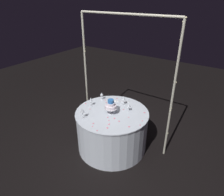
{
  "coord_description": "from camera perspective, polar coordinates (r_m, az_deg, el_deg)",
  "views": [
    {
      "loc": [
        1.66,
        -2.41,
        2.53
      ],
      "look_at": [
        0.0,
        0.0,
        1.02
      ],
      "focal_mm": 32.04,
      "sensor_mm": 36.0,
      "label": 1
    }
  ],
  "objects": [
    {
      "name": "wine_glass_1",
      "position": [
        3.24,
        -8.48,
        -3.6
      ],
      "size": [
        0.06,
        0.06,
        0.18
      ],
      "color": "silver",
      "rests_on": "main_table"
    },
    {
      "name": "cake_knife",
      "position": [
        3.77,
        2.46,
        -0.94
      ],
      "size": [
        0.27,
        0.15,
        0.01
      ],
      "color": "silver",
      "rests_on": "main_table"
    },
    {
      "name": "rose_petal_20",
      "position": [
        3.72,
        -7.54,
        -1.6
      ],
      "size": [
        0.04,
        0.04,
        0.0
      ],
      "primitive_type": "ellipsoid",
      "rotation": [
        0.0,
        0.0,
        1.98
      ],
      "color": "#EA6B84",
      "rests_on": "main_table"
    },
    {
      "name": "rose_petal_19",
      "position": [
        3.46,
        9.26,
        -4.15
      ],
      "size": [
        0.05,
        0.04,
        0.0
      ],
      "primitive_type": "ellipsoid",
      "rotation": [
        0.0,
        0.0,
        0.49
      ],
      "color": "#EA6B84",
      "rests_on": "main_table"
    },
    {
      "name": "wine_glass_0",
      "position": [
        3.42,
        4.8,
        -2.22
      ],
      "size": [
        0.06,
        0.06,
        0.14
      ],
      "color": "silver",
      "rests_on": "main_table"
    },
    {
      "name": "rose_petal_14",
      "position": [
        3.2,
        2.04,
        -6.62
      ],
      "size": [
        0.04,
        0.03,
        0.0
      ],
      "primitive_type": "ellipsoid",
      "rotation": [
        0.0,
        0.0,
        6.08
      ],
      "color": "#EA6B84",
      "rests_on": "main_table"
    },
    {
      "name": "rose_petal_15",
      "position": [
        3.13,
        -0.94,
        -7.55
      ],
      "size": [
        0.03,
        0.03,
        0.0
      ],
      "primitive_type": "ellipsoid",
      "rotation": [
        0.0,
        0.0,
        3.97
      ],
      "color": "#EA6B84",
      "rests_on": "main_table"
    },
    {
      "name": "rose_petal_16",
      "position": [
        3.54,
        -6.32,
        -3.12
      ],
      "size": [
        0.03,
        0.02,
        0.0
      ],
      "primitive_type": "ellipsoid",
      "rotation": [
        0.0,
        0.0,
        2.96
      ],
      "color": "#EA6B84",
      "rests_on": "main_table"
    },
    {
      "name": "rose_petal_21",
      "position": [
        3.13,
        -0.81,
        -7.46
      ],
      "size": [
        0.04,
        0.04,
        0.0
      ],
      "primitive_type": "ellipsoid",
      "rotation": [
        0.0,
        0.0,
        1.03
      ],
      "color": "#EA6B84",
      "rests_on": "main_table"
    },
    {
      "name": "ground_plane",
      "position": [
        3.87,
        0.0,
        -13.49
      ],
      "size": [
        12.0,
        12.0,
        0.0
      ],
      "primitive_type": "plane",
      "color": "black"
    },
    {
      "name": "wine_glass_2",
      "position": [
        3.6,
        3.3,
        -0.17
      ],
      "size": [
        0.07,
        0.07,
        0.17
      ],
      "color": "silver",
      "rests_on": "main_table"
    },
    {
      "name": "rose_petal_2",
      "position": [
        3.3,
        4.74,
        -5.51
      ],
      "size": [
        0.03,
        0.03,
        0.0
      ],
      "primitive_type": "ellipsoid",
      "rotation": [
        0.0,
        0.0,
        3.48
      ],
      "color": "#EA6B84",
      "rests_on": "main_table"
    },
    {
      "name": "rose_petal_18",
      "position": [
        3.82,
        -1.91,
        -0.58
      ],
      "size": [
        0.03,
        0.04,
        0.0
      ],
      "primitive_type": "ellipsoid",
      "rotation": [
        0.0,
        0.0,
        4.84
      ],
      "color": "#EA6B84",
      "rests_on": "main_table"
    },
    {
      "name": "main_table",
      "position": [
        3.64,
        0.0,
        -9.06
      ],
      "size": [
        1.26,
        1.26,
        0.74
      ],
      "color": "silver",
      "rests_on": "ground"
    },
    {
      "name": "rose_petal_8",
      "position": [
        3.51,
        3.3,
        -3.3
      ],
      "size": [
        0.04,
        0.03,
        0.0
      ],
      "primitive_type": "ellipsoid",
      "rotation": [
        0.0,
        0.0,
        0.55
      ],
      "color": "#EA6B84",
      "rests_on": "main_table"
    },
    {
      "name": "rose_petal_9",
      "position": [
        3.14,
        8.03,
        -7.67
      ],
      "size": [
        0.03,
        0.04,
        0.0
      ],
      "primitive_type": "ellipsoid",
      "rotation": [
        0.0,
        0.0,
        1.99
      ],
      "color": "#EA6B84",
      "rests_on": "main_table"
    },
    {
      "name": "rose_petal_17",
      "position": [
        3.22,
        -0.9,
        -6.41
      ],
      "size": [
        0.03,
        0.03,
        0.0
      ],
      "primitive_type": "ellipsoid",
      "rotation": [
        0.0,
        0.0,
        3.87
      ],
      "color": "#EA6B84",
      "rests_on": "main_table"
    },
    {
      "name": "rose_petal_12",
      "position": [
        3.0,
        -4.24,
        -9.28
      ],
      "size": [
        0.03,
        0.03,
        0.0
      ],
      "primitive_type": "ellipsoid",
      "rotation": [
        0.0,
        0.0,
        3.88
      ],
      "color": "#EA6B84",
      "rests_on": "main_table"
    },
    {
      "name": "rose_petal_13",
      "position": [
        3.78,
        3.23,
        -0.93
      ],
      "size": [
        0.03,
        0.03,
        0.0
      ],
      "primitive_type": "ellipsoid",
      "rotation": [
        0.0,
        0.0,
        2.53
      ],
      "color": "#EA6B84",
      "rests_on": "main_table"
    },
    {
      "name": "rose_petal_1",
      "position": [
        3.88,
        1.43,
        -0.12
      ],
      "size": [
        0.04,
        0.04,
        0.0
      ],
      "primitive_type": "ellipsoid",
      "rotation": [
        0.0,
        0.0,
        2.49
      ],
      "color": "#EA6B84",
      "rests_on": "main_table"
    },
    {
      "name": "rose_petal_4",
      "position": [
        3.29,
        -1.22,
        -5.53
      ],
      "size": [
        0.03,
        0.04,
        0.0
      ],
      "primitive_type": "ellipsoid",
      "rotation": [
        0.0,
        0.0,
        5.08
      ],
      "color": "#EA6B84",
      "rests_on": "main_table"
    },
    {
      "name": "tiered_cake",
      "position": [
        3.33,
        -0.39,
        -2.15
      ],
      "size": [
        0.22,
        0.22,
        0.26
      ],
      "color": "silver",
      "rests_on": "main_table"
    },
    {
      "name": "rose_petal_5",
      "position": [
        3.27,
        0.7,
        -5.83
      ],
      "size": [
        0.05,
        0.04,
        0.0
      ],
      "primitive_type": "ellipsoid",
      "rotation": [
        0.0,
        0.0,
        2.64
      ],
      "color": "#EA6B84",
      "rests_on": "main_table"
    },
    {
      "name": "rose_petal_7",
      "position": [
        3.74,
        -1.69,
        -1.25
      ],
      "size": [
        0.03,
        0.03,
        0.0
      ],
      "primitive_type": "ellipsoid",
      "rotation": [
        0.0,
        0.0,
        0.99
      ],
      "color": "#EA6B84",
      "rests_on": "main_table"
    },
    {
      "name": "rose_petal_10",
      "position": [
        3.05,
        -1.33,
        -8.53
      ],
      "size": [
        0.04,
        0.03,
        0.0
      ],
      "primitive_type": "ellipsoid",
      "rotation": [
        0.0,
        0.0,
        0.04
      ],
      "color": "#EA6B84",
      "rests_on": "main_table"
    },
    {
      "name": "rose_petal_3",
      "position": [
        3.24,
        8.67,
        -6.44
      ],
      "size": [
        0.03,
        0.03,
        0.0
      ],
      "primitive_type": "ellipsoid",
      "rotation": [
        0.0,
        0.0,
        1.12
      ],
      "color": "#EA6B84",
      "rests_on": "main_table"
    },
    {
      "name": "wine_glass_3",
      "position": [
        3.59,
        -6.06,
        -0.49
      ],
      "size": [
        0.06,
        0.06,
        0.17
      ],
      "color": "silver",
      "rests_on": "main_table"
    },
    {
      "name": "wine_glass_4",
      "position": [
        3.79,
        -2.99,
        1.02
      ],
      "size": [
        0.06,
        0.06,
        0.15
      ],
      "color": "silver",
      "rests_on": "main_table"
    },
    {
      "name": "decorative_arch",
      "position": [
        3.41,
        3.51,
        8.97
      ],
      "size": [
        1.82,
        0.06,
        2.3
      ],
      "color": "#B7B29E",
      "rests_on": "ground"
    },
    {
      "name": "rose_petal_0",
      "position": [
        3.16,
        -5.35,
        -7.25
      ],
      "size": [
        0.03,
        0.04,
        0.0
      ],
      "primitive_type": "ellipsoid",
      "rotation": [
        0.0,
        0.0,
        1.46
      ],
      "color": "#EA6B84",
      "rests_on": "main_table"
    },
    {
      "name": "rose_petal_6",
      "position": [
        3.1,
        -5.61,
        -8.08
      ],
      "size": [
        0.03,
        0.03,
        0.0
      ],
      "primitive_type": "ellipsoid",
      "rotation": [
        0.0,
        0.0,
        2.7
      ],
      "color": "#EA6B84",
      "rests_on": "main_table"
    },
    {
      "name": "rose_petal_11",
      "position": [
        3.09,
        4.88,
        -8.18
      ],
      "size": [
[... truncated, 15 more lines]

